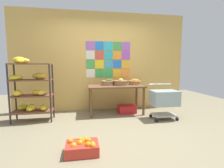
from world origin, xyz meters
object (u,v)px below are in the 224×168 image
(fruit_basket_back_right, at_px, (135,82))
(produce_crate_under_table, at_px, (127,109))
(banana_shelf_unit, at_px, (31,87))
(orange_crate_foreground, at_px, (82,147))
(shopping_cart, at_px, (164,99))
(fruit_basket_left, at_px, (108,82))
(fruit_basket_back_left, at_px, (121,82))
(display_table, at_px, (116,89))

(fruit_basket_back_right, height_order, produce_crate_under_table, fruit_basket_back_right)
(banana_shelf_unit, distance_m, produce_crate_under_table, 2.37)
(produce_crate_under_table, bearing_deg, orange_crate_foreground, -121.55)
(shopping_cart, bearing_deg, fruit_basket_left, 159.42)
(fruit_basket_back_left, bearing_deg, orange_crate_foreground, -117.53)
(banana_shelf_unit, xyz_separation_m, orange_crate_foreground, (1.11, -1.61, -0.67))
(produce_crate_under_table, bearing_deg, fruit_basket_back_left, 167.44)
(fruit_basket_back_left, height_order, orange_crate_foreground, fruit_basket_back_left)
(banana_shelf_unit, xyz_separation_m, fruit_basket_back_left, (2.10, 0.30, 0.05))
(banana_shelf_unit, relative_size, produce_crate_under_table, 3.16)
(fruit_basket_left, bearing_deg, banana_shelf_unit, -167.90)
(display_table, distance_m, produce_crate_under_table, 0.61)
(fruit_basket_left, height_order, fruit_basket_back_left, fruit_basket_back_left)
(display_table, bearing_deg, fruit_basket_back_right, 10.94)
(produce_crate_under_table, xyz_separation_m, orange_crate_foreground, (-1.15, -1.87, -0.01))
(fruit_basket_left, bearing_deg, orange_crate_foreground, -108.49)
(fruit_basket_left, bearing_deg, fruit_basket_back_left, -14.39)
(display_table, bearing_deg, fruit_basket_left, 147.19)
(orange_crate_foreground, bearing_deg, display_table, 65.37)
(fruit_basket_back_right, distance_m, orange_crate_foreground, 2.52)
(display_table, distance_m, fruit_basket_left, 0.28)
(banana_shelf_unit, xyz_separation_m, fruit_basket_left, (1.77, 0.38, 0.04))
(banana_shelf_unit, distance_m, fruit_basket_back_right, 2.52)
(orange_crate_foreground, xyz_separation_m, shopping_cart, (1.87, 1.23, 0.38))
(display_table, relative_size, fruit_basket_back_right, 4.40)
(banana_shelf_unit, relative_size, fruit_basket_left, 4.24)
(fruit_basket_back_left, xyz_separation_m, orange_crate_foreground, (-1.00, -1.91, -0.72))
(banana_shelf_unit, height_order, shopping_cart, banana_shelf_unit)
(fruit_basket_back_right, xyz_separation_m, produce_crate_under_table, (-0.24, -0.10, -0.71))
(banana_shelf_unit, xyz_separation_m, shopping_cart, (2.97, -0.38, -0.30))
(fruit_basket_left, relative_size, fruit_basket_back_left, 0.85)
(fruit_basket_back_right, xyz_separation_m, shopping_cart, (0.48, -0.74, -0.34))
(banana_shelf_unit, bearing_deg, orange_crate_foreground, -55.51)
(fruit_basket_back_right, relative_size, orange_crate_foreground, 0.70)
(display_table, xyz_separation_m, shopping_cart, (1.01, -0.64, -0.17))
(fruit_basket_left, distance_m, fruit_basket_back_left, 0.34)
(display_table, height_order, fruit_basket_back_left, fruit_basket_back_left)
(banana_shelf_unit, xyz_separation_m, fruit_basket_back_right, (2.50, 0.36, 0.04))
(fruit_basket_back_right, distance_m, shopping_cart, 0.95)
(produce_crate_under_table, xyz_separation_m, shopping_cart, (0.72, -0.65, 0.37))
(banana_shelf_unit, distance_m, fruit_basket_left, 1.82)
(produce_crate_under_table, bearing_deg, banana_shelf_unit, -173.40)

